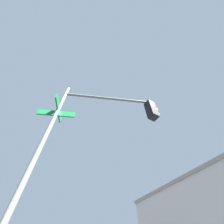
{
  "coord_description": "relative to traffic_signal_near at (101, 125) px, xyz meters",
  "views": [
    {
      "loc": [
        -3.93,
        -6.8,
        1.54
      ],
      "look_at": [
        -6.31,
        -5.45,
        4.85
      ],
      "focal_mm": 22.21,
      "sensor_mm": 36.0,
      "label": 1
    }
  ],
  "objects": [
    {
      "name": "traffic_signal_near",
      "position": [
        0.0,
        0.0,
        0.0
      ],
      "size": [
        1.78,
        3.57,
        6.17
      ],
      "color": "#474C47",
      "rests_on": "ground_plane"
    }
  ]
}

